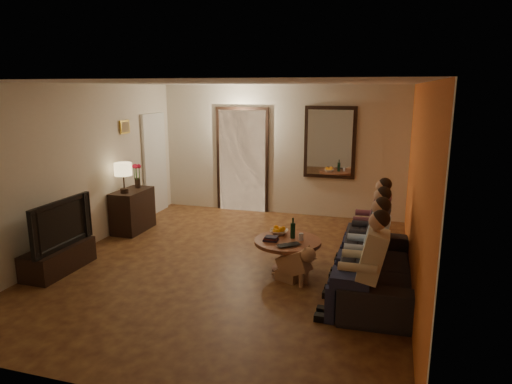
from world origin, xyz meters
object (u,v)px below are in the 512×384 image
(tv, at_px, (55,223))
(dog, at_px, (294,263))
(person_c, at_px, (372,238))
(person_d, at_px, (374,225))
(sofa, at_px, (377,267))
(bowl, at_px, (279,232))
(person_a, at_px, (366,272))
(coffee_table, at_px, (287,255))
(person_b, at_px, (369,253))
(laptop, at_px, (290,246))
(dresser, at_px, (133,211))
(table_lamp, at_px, (124,178))
(wine_bottle, at_px, (293,228))
(tv_stand, at_px, (59,259))

(tv, bearing_deg, dog, -80.18)
(person_c, height_order, person_d, same)
(sofa, height_order, bowl, sofa)
(person_a, xyz_separation_m, coffee_table, (-1.14, 1.23, -0.38))
(tv, relative_size, dog, 2.10)
(person_a, height_order, person_b, same)
(laptop, bearing_deg, coffee_table, 69.26)
(coffee_table, bearing_deg, tv, -162.85)
(dresser, relative_size, person_c, 0.70)
(table_lamp, distance_m, laptop, 3.41)
(bowl, bearing_deg, person_a, -47.66)
(sofa, relative_size, wine_bottle, 7.04)
(coffee_table, bearing_deg, dog, -65.81)
(dresser, bearing_deg, person_a, -27.80)
(dog, bearing_deg, person_d, 67.17)
(bowl, bearing_deg, sofa, -21.14)
(dresser, bearing_deg, coffee_table, -17.96)
(table_lamp, xyz_separation_m, person_b, (4.23, -1.41, -0.42))
(dresser, relative_size, tv_stand, 0.78)
(person_b, height_order, laptop, person_b)
(person_a, height_order, person_c, same)
(dresser, distance_m, tv_stand, 1.97)
(tv_stand, relative_size, person_b, 0.91)
(sofa, height_order, coffee_table, sofa)
(dresser, bearing_deg, bowl, -15.04)
(person_c, relative_size, person_d, 1.00)
(coffee_table, xyz_separation_m, wine_bottle, (0.05, 0.10, 0.38))
(table_lamp, relative_size, person_b, 0.45)
(dresser, xyz_separation_m, dog, (3.27, -1.39, -0.10))
(person_d, relative_size, bowl, 4.63)
(sofa, bearing_deg, dog, 91.24)
(person_c, bearing_deg, bowl, 169.30)
(coffee_table, relative_size, wine_bottle, 3.03)
(person_a, bearing_deg, laptop, 137.62)
(dog, distance_m, laptop, 0.23)
(sofa, bearing_deg, table_lamp, 73.65)
(tv_stand, distance_m, person_d, 4.52)
(person_a, bearing_deg, dresser, 152.20)
(person_b, distance_m, laptop, 1.11)
(coffee_table, bearing_deg, wine_bottle, 63.43)
(dresser, distance_m, person_d, 4.26)
(tv, xyz_separation_m, coffee_table, (3.09, 0.95, -0.48))
(person_c, relative_size, bowl, 4.63)
(table_lamp, distance_m, person_a, 4.71)
(dresser, relative_size, dog, 1.51)
(coffee_table, bearing_deg, person_b, -28.89)
(person_a, bearing_deg, bowl, 132.34)
(tv, xyz_separation_m, wine_bottle, (3.14, 1.05, -0.10))
(tv_stand, height_order, laptop, laptop)
(dresser, bearing_deg, laptop, -21.89)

